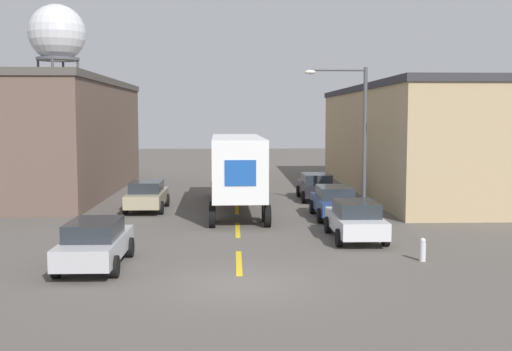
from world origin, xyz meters
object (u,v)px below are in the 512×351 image
at_px(parked_car_left_near, 95,243).
at_px(parked_car_left_far, 147,195).
at_px(parked_car_right_mid, 334,201).
at_px(street_lamp, 356,128).
at_px(semi_truck, 236,165).
at_px(parked_car_right_far, 316,186).
at_px(parked_car_right_near, 355,219).
at_px(fire_hydrant, 423,250).
at_px(water_tower, 57,35).

bearing_deg(parked_car_left_near, parked_car_left_far, 90.00).
distance_m(parked_car_right_mid, street_lamp, 3.99).
distance_m(semi_truck, parked_car_right_far, 6.24).
bearing_deg(parked_car_right_far, parked_car_left_near, -119.46).
distance_m(parked_car_right_far, parked_car_right_mid, 6.91).
bearing_deg(street_lamp, parked_car_right_far, 102.64).
bearing_deg(parked_car_right_near, parked_car_left_near, -154.86).
bearing_deg(fire_hydrant, parked_car_left_near, -177.56).
xyz_separation_m(parked_car_right_near, fire_hydrant, (1.57, -3.99, -0.42)).
xyz_separation_m(parked_car_right_far, street_lamp, (1.28, -5.69, 3.58)).
bearing_deg(parked_car_left_near, street_lamp, 45.94).
bearing_deg(water_tower, parked_car_left_near, -73.97).
bearing_deg(parked_car_right_far, semi_truck, -142.19).
height_order(semi_truck, street_lamp, street_lamp).
bearing_deg(parked_car_left_far, parked_car_right_mid, -16.87).
bearing_deg(water_tower, semi_truck, -63.34).
height_order(semi_truck, parked_car_left_far, semi_truck).
relative_size(water_tower, street_lamp, 2.35).
relative_size(semi_truck, fire_hydrant, 16.03).
bearing_deg(semi_truck, parked_car_left_near, -111.14).
height_order(parked_car_right_near, fire_hydrant, parked_car_right_near).
xyz_separation_m(semi_truck, street_lamp, (6.05, -1.98, 2.04)).
distance_m(semi_truck, parked_car_left_near, 14.03).
relative_size(parked_car_left_far, street_lamp, 0.63).
bearing_deg(parked_car_left_far, street_lamp, -8.75).
xyz_separation_m(parked_car_right_near, parked_car_left_near, (-9.51, -4.46, 0.00)).
height_order(parked_car_left_far, water_tower, water_tower).
relative_size(parked_car_right_near, parked_car_right_mid, 1.00).
bearing_deg(parked_car_right_far, parked_car_right_near, -90.00).
bearing_deg(fire_hydrant, semi_truck, 116.63).
height_order(parked_car_right_far, parked_car_left_near, same).
distance_m(semi_truck, parked_car_right_near, 10.01).
bearing_deg(parked_car_right_mid, parked_car_right_near, -90.00).
height_order(parked_car_left_near, water_tower, water_tower).
distance_m(parked_car_right_near, parked_car_right_far, 12.37).
distance_m(parked_car_left_near, fire_hydrant, 11.09).
bearing_deg(parked_car_right_near, semi_truck, 118.88).
height_order(parked_car_right_far, water_tower, water_tower).
relative_size(parked_car_right_far, street_lamp, 0.63).
relative_size(parked_car_right_near, fire_hydrant, 5.77).
bearing_deg(fire_hydrant, parked_car_left_far, 131.93).
distance_m(parked_car_right_near, parked_car_left_far, 12.65).
distance_m(parked_car_left_far, fire_hydrant, 16.58).
relative_size(parked_car_right_mid, fire_hydrant, 5.77).
relative_size(semi_truck, parked_car_right_mid, 2.78).
bearing_deg(semi_truck, parked_car_right_near, -62.44).
xyz_separation_m(parked_car_right_mid, street_lamp, (1.28, 1.22, 3.58)).
bearing_deg(parked_car_left_far, parked_car_right_near, -41.26).
distance_m(semi_truck, parked_car_left_far, 4.99).
relative_size(parked_car_left_far, fire_hydrant, 5.77).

